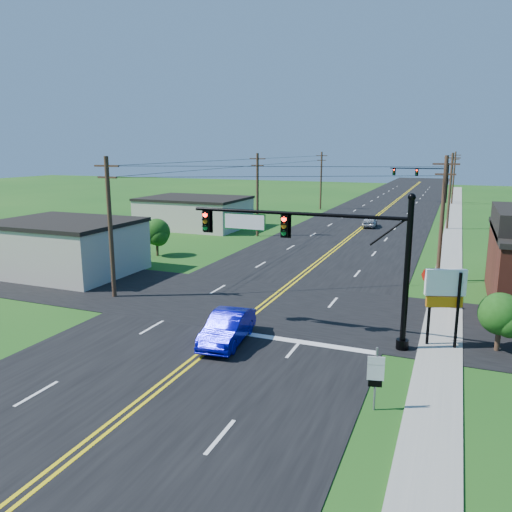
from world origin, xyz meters
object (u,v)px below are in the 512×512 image
at_px(stop_sign, 428,280).
at_px(route_sign, 376,374).
at_px(signal_mast_main, 314,246).
at_px(blue_car, 228,328).
at_px(signal_mast_far, 422,177).

bearing_deg(stop_sign, route_sign, -75.25).
relative_size(signal_mast_main, route_sign, 4.62).
bearing_deg(signal_mast_main, stop_sign, 53.44).
distance_m(route_sign, stop_sign, 13.25).
relative_size(blue_car, route_sign, 1.90).
distance_m(signal_mast_main, stop_sign, 9.13).
height_order(blue_car, route_sign, route_sign).
distance_m(signal_mast_main, signal_mast_far, 72.00).
distance_m(blue_car, stop_sign, 12.87).
xyz_separation_m(route_sign, stop_sign, (1.03, 13.20, 0.39)).
distance_m(signal_mast_far, stop_sign, 65.31).
distance_m(signal_mast_main, route_sign, 8.20).
bearing_deg(blue_car, signal_mast_main, 27.11).
height_order(signal_mast_main, signal_mast_far, same).
height_order(signal_mast_far, route_sign, signal_mast_far).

